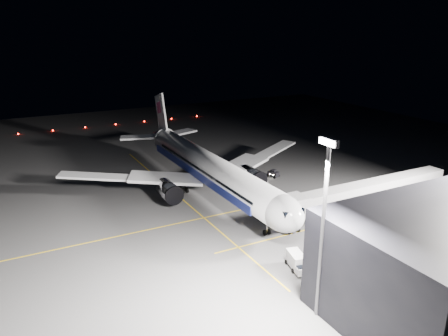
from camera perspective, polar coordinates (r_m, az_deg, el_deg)
ground at (r=86.36m, az=-1.89°, el=-3.33°), size 200.00×200.00×0.00m
guide_line_main at (r=78.15m, az=1.35°, el=-5.67°), size 0.25×80.00×0.01m
guide_line_cross at (r=84.10m, az=-5.57°, el=-4.00°), size 70.00×0.25×0.01m
guide_line_side at (r=74.53m, az=12.73°, el=-7.35°), size 0.25×40.00×0.01m
airliner at (r=85.55m, az=-2.24°, el=0.13°), size 61.48×54.22×16.64m
jet_bridge at (r=77.98m, az=17.49°, el=-2.96°), size 3.60×34.40×6.30m
floodlight_mast_south at (r=47.49m, az=12.90°, el=-5.98°), size 2.40×0.67×20.70m
taxiway_lights at (r=151.87m, az=-13.97°, el=5.56°), size 0.44×60.44×0.44m
service_truck at (r=60.81m, az=9.53°, el=-11.96°), size 4.69×2.80×2.25m
baggage_tug at (r=96.06m, az=6.46°, el=-0.73°), size 2.77×2.52×1.65m
safety_cone_a at (r=97.85m, az=3.86°, el=-0.61°), size 0.34×0.34×0.51m
safety_cone_b at (r=84.00m, az=2.11°, el=-3.75°), size 0.38×0.38×0.57m
safety_cone_c at (r=93.82m, az=4.53°, el=-1.43°), size 0.39×0.39×0.58m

